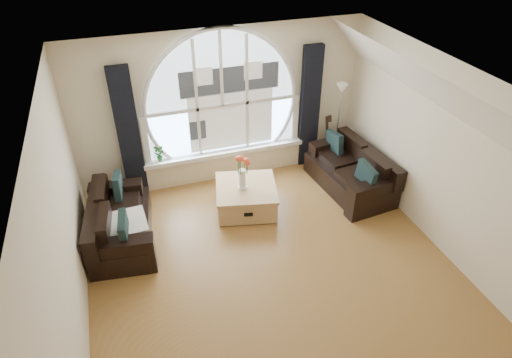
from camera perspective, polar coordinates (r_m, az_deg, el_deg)
name	(u,v)px	position (r m, az deg, el deg)	size (l,w,h in m)	color
ground	(276,276)	(6.37, 2.62, -12.22)	(5.00, 5.50, 0.01)	brown
ceiling	(283,95)	(4.80, 3.46, 10.66)	(5.00, 5.50, 0.01)	silver
wall_back	(222,107)	(7.74, -4.39, 9.16)	(5.00, 0.01, 2.70)	beige
wall_left	(62,241)	(5.28, -23.46, -7.33)	(0.01, 5.50, 2.70)	beige
wall_right	(450,163)	(6.67, 23.47, 1.83)	(0.01, 5.50, 2.70)	beige
attic_slope	(449,99)	(6.05, 23.41, 9.40)	(0.92, 5.50, 0.72)	silver
arched_window	(222,93)	(7.61, -4.42, 10.95)	(2.60, 0.06, 2.15)	silver
window_sill	(225,152)	(8.05, -3.95, 3.45)	(2.90, 0.22, 0.08)	white
window_frame	(222,93)	(7.58, -4.36, 10.86)	(2.76, 0.08, 2.15)	white
neighbor_house	(231,99)	(7.68, -3.25, 10.20)	(1.70, 0.02, 1.50)	silver
curtain_left	(129,135)	(7.55, -15.96, 5.47)	(0.35, 0.12, 2.30)	black
curtain_right	(310,108)	(8.22, 6.87, 9.01)	(0.35, 0.12, 2.30)	black
sofa_left	(120,219)	(6.95, -16.98, -4.87)	(0.83, 1.65, 0.73)	black
sofa_right	(350,169)	(7.92, 11.96, 1.24)	(0.86, 1.71, 0.76)	black
coffee_chest	(246,196)	(7.37, -1.26, -2.24)	(0.97, 0.97, 0.48)	#A77C49
throw_blanket	(127,224)	(6.67, -16.18, -5.51)	(0.55, 0.55, 0.10)	silver
vase_flowers	(242,168)	(7.01, -1.80, 1.46)	(0.24, 0.24, 0.70)	white
floor_lamp	(338,125)	(8.46, 10.39, 6.81)	(0.24, 0.24, 1.60)	#B2B2B2
guitar	(325,139)	(8.52, 8.78, 5.12)	(0.36, 0.24, 1.06)	#965B2F
potted_plant	(159,153)	(7.79, -12.31, 3.25)	(0.17, 0.11, 0.32)	#1E6023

